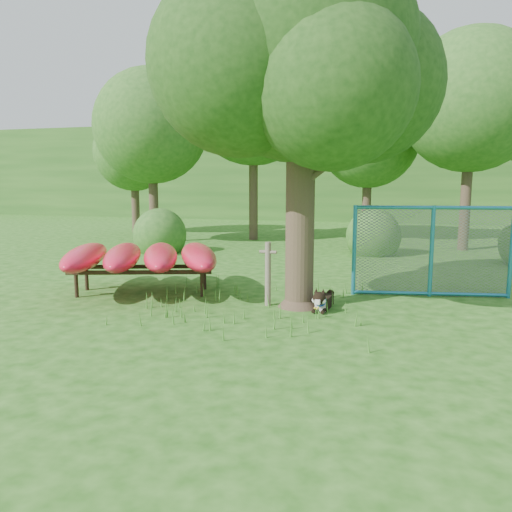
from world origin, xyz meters
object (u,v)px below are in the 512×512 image
(husky_dog, at_px, (323,301))
(fence_section, at_px, (432,251))
(oak_tree, at_px, (300,62))
(kayak_rack, at_px, (142,257))

(husky_dog, height_order, fence_section, fence_section)
(oak_tree, relative_size, husky_dog, 6.51)
(oak_tree, distance_m, husky_dog, 4.42)
(husky_dog, bearing_deg, fence_section, 44.72)
(oak_tree, xyz_separation_m, husky_dog, (0.52, -0.12, -4.39))
(oak_tree, bearing_deg, fence_section, 32.39)
(husky_dog, distance_m, fence_section, 2.76)
(oak_tree, height_order, fence_section, oak_tree)
(kayak_rack, distance_m, fence_section, 6.13)
(kayak_rack, distance_m, husky_dog, 4.01)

